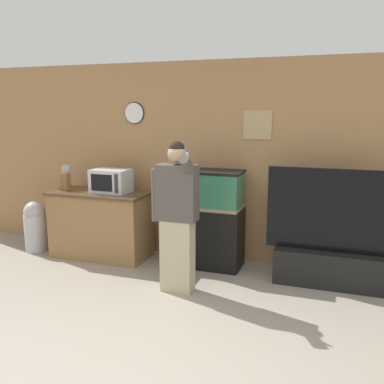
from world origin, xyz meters
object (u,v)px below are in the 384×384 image
(counter_island, at_px, (101,224))
(microwave, at_px, (111,181))
(trash_bin, at_px, (35,225))
(aquarium_on_stand, at_px, (210,219))
(person_standing, at_px, (176,215))
(tv_on_stand, at_px, (329,252))
(knife_block, at_px, (66,180))

(counter_island, relative_size, microwave, 2.74)
(counter_island, distance_m, trash_bin, 1.03)
(counter_island, height_order, aquarium_on_stand, aquarium_on_stand)
(counter_island, height_order, person_standing, person_standing)
(microwave, height_order, tv_on_stand, tv_on_stand)
(knife_block, height_order, tv_on_stand, tv_on_stand)
(person_standing, bearing_deg, microwave, 148.76)
(tv_on_stand, bearing_deg, person_standing, -155.16)
(aquarium_on_stand, relative_size, person_standing, 0.75)
(aquarium_on_stand, height_order, tv_on_stand, tv_on_stand)
(microwave, xyz_separation_m, knife_block, (-0.67, -0.06, -0.02))
(tv_on_stand, bearing_deg, microwave, 179.76)
(knife_block, bearing_deg, trash_bin, -174.93)
(microwave, xyz_separation_m, person_standing, (1.22, -0.74, -0.19))
(microwave, bearing_deg, knife_block, -174.79)
(aquarium_on_stand, height_order, person_standing, person_standing)
(aquarium_on_stand, xyz_separation_m, person_standing, (-0.11, -0.86, 0.24))
(knife_block, bearing_deg, tv_on_stand, 0.81)
(person_standing, bearing_deg, knife_block, 160.23)
(aquarium_on_stand, distance_m, tv_on_stand, 1.48)
(counter_island, height_order, knife_block, knife_block)
(microwave, xyz_separation_m, tv_on_stand, (2.79, -0.01, -0.66))
(microwave, height_order, aquarium_on_stand, aquarium_on_stand)
(tv_on_stand, bearing_deg, trash_bin, -178.63)
(aquarium_on_stand, relative_size, tv_on_stand, 0.86)
(knife_block, height_order, aquarium_on_stand, knife_block)
(counter_island, distance_m, microwave, 0.62)
(aquarium_on_stand, bearing_deg, trash_bin, -174.81)
(microwave, bearing_deg, trash_bin, -174.85)
(aquarium_on_stand, bearing_deg, microwave, -174.77)
(person_standing, bearing_deg, trash_bin, 165.27)
(counter_island, bearing_deg, tv_on_stand, 0.10)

